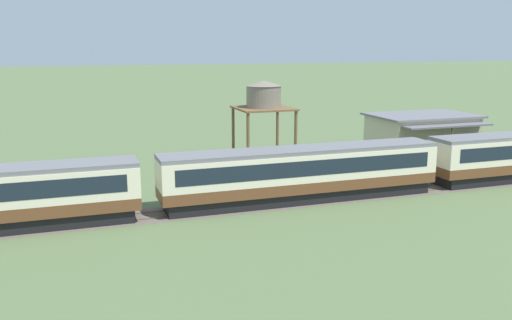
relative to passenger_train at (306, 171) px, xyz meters
The scene contains 4 objects.
passenger_train is the anchor object (origin of this frame).
railway_track 7.92m from the passenger_train, ahead, with size 170.48×3.60×0.04m.
station_building 19.00m from the passenger_train, 28.81° to the left, with size 10.10×8.06×4.69m.
water_tower 12.68m from the passenger_train, 85.29° to the left, with size 5.11×5.11×8.16m.
Camera 1 is at (-43.11, -34.80, 11.30)m, focal length 38.00 mm.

